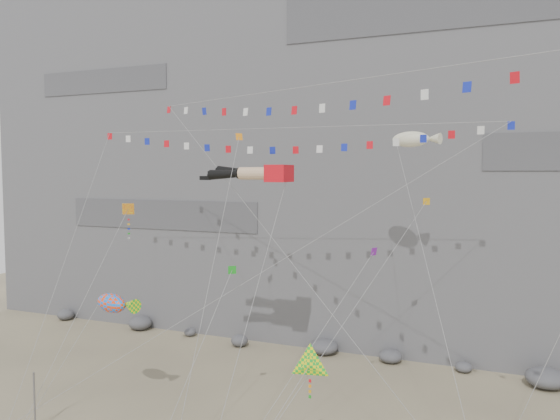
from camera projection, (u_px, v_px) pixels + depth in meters
name	position (u px, v px, depth m)	size (l,w,h in m)	color
cliff	(365.00, 95.00, 61.34)	(80.00, 28.00, 50.00)	slate
talus_boulders	(324.00, 347.00, 49.20)	(60.00, 3.00, 1.20)	#5B5B5F
anchor_pole_left	(35.00, 402.00, 34.30)	(0.12, 0.12, 3.86)	gray
legs_kite	(255.00, 174.00, 38.37)	(7.31, 15.10, 21.49)	red
flag_banner_upper	(284.00, 128.00, 41.01)	(31.56, 14.30, 27.59)	red
flag_banner_lower	(337.00, 82.00, 32.95)	(32.77, 13.21, 24.36)	red
harlequin_kite	(128.00, 210.00, 41.08)	(2.18, 10.70, 16.72)	red
fish_windsock	(111.00, 303.00, 36.78)	(5.84, 5.39, 9.36)	#FF3E0D
delta_kite	(310.00, 365.00, 28.93)	(4.41, 5.24, 8.40)	#FFF80D
blimp_windsock	(411.00, 140.00, 38.94)	(8.12, 14.51, 23.70)	#F7F2CB
small_kite_a	(238.00, 143.00, 38.96)	(2.29, 12.54, 22.37)	orange
small_kite_b	(372.00, 255.00, 35.80)	(6.11, 12.07, 16.85)	purple
small_kite_c	(231.00, 273.00, 33.93)	(1.47, 9.52, 13.58)	#17961C
small_kite_d	(422.00, 208.00, 37.30)	(8.08, 17.68, 23.52)	orange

